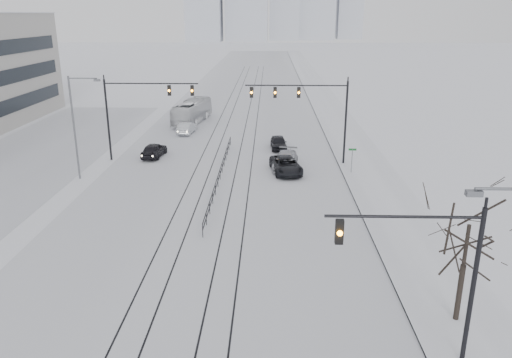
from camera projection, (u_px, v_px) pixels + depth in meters
name	position (u px, v px, depth m)	size (l,w,h in m)	color
road	(240.00, 114.00, 72.41)	(22.00, 260.00, 0.02)	silver
sidewalk_east	(333.00, 114.00, 72.05)	(5.00, 260.00, 0.16)	white
curb	(316.00, 114.00, 72.12)	(0.10, 260.00, 0.12)	gray
parking_strip	(23.00, 162.00, 49.20)	(14.00, 60.00, 0.03)	silver
tram_rails	(229.00, 150.00, 53.44)	(5.30, 180.00, 0.01)	black
traffic_mast_near	(435.00, 265.00, 19.47)	(6.10, 0.37, 7.00)	black
traffic_mast_ne	(311.00, 105.00, 46.67)	(9.60, 0.37, 8.00)	black
traffic_mast_nw	(137.00, 105.00, 48.10)	(9.10, 0.37, 8.00)	black
street_light_west	(77.00, 121.00, 42.62)	(2.73, 0.25, 9.00)	#595B60
bare_tree	(468.00, 235.00, 22.28)	(4.40, 4.40, 6.10)	black
median_fence	(220.00, 174.00, 43.79)	(0.06, 24.00, 1.00)	black
street_sign	(352.00, 157.00, 45.05)	(0.70, 0.06, 2.40)	#595B60
sedan_sb_inner	(154.00, 150.00, 50.67)	(1.73, 4.31, 1.47)	black
sedan_sb_outer	(187.00, 128.00, 60.67)	(1.52, 4.35, 1.43)	#B4B8BC
sedan_nb_front	(286.00, 165.00, 45.61)	(2.42, 5.25, 1.46)	black
sedan_nb_right	(285.00, 160.00, 47.05)	(2.09, 5.13, 1.49)	#A1A2A8
sedan_nb_far	(279.00, 143.00, 53.71)	(1.64, 4.08, 1.39)	black
box_truck	(192.00, 112.00, 66.65)	(2.45, 10.46, 2.91)	silver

